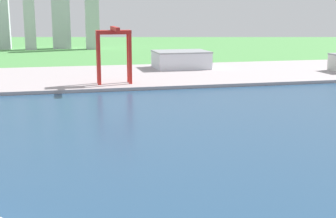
{
  "coord_description": "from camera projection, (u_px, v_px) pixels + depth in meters",
  "views": [
    {
      "loc": [
        -52.79,
        100.28,
        54.48
      ],
      "look_at": [
        -16.51,
        254.04,
        21.57
      ],
      "focal_mm": 50.52,
      "sensor_mm": 36.0,
      "label": 1
    }
  ],
  "objects": [
    {
      "name": "ground_plane",
      "position": [
        180.0,
        134.0,
        213.28
      ],
      "size": [
        2400.0,
        2400.0,
        0.0
      ],
      "primitive_type": "plane",
      "color": "#4C8E47"
    },
    {
      "name": "water_bay",
      "position": [
        226.0,
        179.0,
        156.09
      ],
      "size": [
        840.0,
        360.0,
        0.15
      ],
      "primitive_type": "cube",
      "color": "navy",
      "rests_on": "ground"
    },
    {
      "name": "industrial_pier",
      "position": [
        122.0,
        76.0,
        394.06
      ],
      "size": [
        840.0,
        140.0,
        2.5
      ],
      "primitive_type": "cube",
      "color": "#A49A9C",
      "rests_on": "ground"
    },
    {
      "name": "port_crane_red",
      "position": [
        114.0,
        43.0,
        337.05
      ],
      "size": [
        24.67,
        35.64,
        41.13
      ],
      "color": "red",
      "rests_on": "industrial_pier"
    },
    {
      "name": "warehouse_main",
      "position": [
        181.0,
        59.0,
        436.01
      ],
      "size": [
        49.34,
        39.81,
        15.84
      ],
      "color": "silver",
      "rests_on": "industrial_pier"
    }
  ]
}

